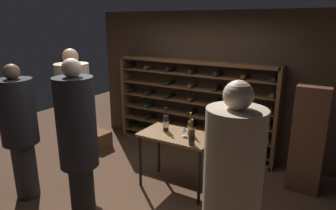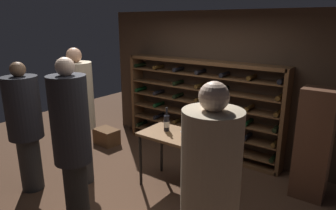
{
  "view_description": "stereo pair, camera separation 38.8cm",
  "coord_description": "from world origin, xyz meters",
  "px_view_note": "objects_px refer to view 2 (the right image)",
  "views": [
    {
      "loc": [
        2.17,
        -3.16,
        2.41
      ],
      "look_at": [
        0.12,
        0.31,
        1.28
      ],
      "focal_mm": 31.8,
      "sensor_mm": 36.0,
      "label": 1
    },
    {
      "loc": [
        2.5,
        -2.94,
        2.41
      ],
      "look_at": [
        0.12,
        0.31,
        1.28
      ],
      "focal_mm": 31.8,
      "sensor_mm": 36.0,
      "label": 2
    }
  ],
  "objects_px": {
    "wine_glass_stemmed_right": "(183,130)",
    "person_bystander_dark_jacket": "(79,111)",
    "person_host_in_suit": "(72,140)",
    "tasting_table": "(177,141)",
    "person_guest_plum_blouse": "(25,122)",
    "wine_bottle_green_slim": "(189,137)",
    "person_bystander_red_print": "(210,192)",
    "wine_bottle_amber_reserve": "(190,128)",
    "wine_rack": "(200,107)",
    "display_cabinet": "(313,145)",
    "wine_bottle_red_label": "(167,122)",
    "wine_crate": "(107,136)"
  },
  "relations": [
    {
      "from": "person_bystander_red_print",
      "to": "wine_bottle_amber_reserve",
      "type": "bearing_deg",
      "value": -135.22
    },
    {
      "from": "person_host_in_suit",
      "to": "wine_bottle_red_label",
      "type": "height_order",
      "value": "person_host_in_suit"
    },
    {
      "from": "tasting_table",
      "to": "wine_glass_stemmed_right",
      "type": "xyz_separation_m",
      "value": [
        0.12,
        -0.01,
        0.2
      ]
    },
    {
      "from": "person_bystander_red_print",
      "to": "wine_glass_stemmed_right",
      "type": "bearing_deg",
      "value": -132.13
    },
    {
      "from": "tasting_table",
      "to": "person_host_in_suit",
      "type": "relative_size",
      "value": 0.52
    },
    {
      "from": "tasting_table",
      "to": "person_guest_plum_blouse",
      "type": "distance_m",
      "value": 2.17
    },
    {
      "from": "person_host_in_suit",
      "to": "display_cabinet",
      "type": "relative_size",
      "value": 1.31
    },
    {
      "from": "wine_glass_stemmed_right",
      "to": "person_bystander_dark_jacket",
      "type": "bearing_deg",
      "value": -153.37
    },
    {
      "from": "person_bystander_dark_jacket",
      "to": "person_host_in_suit",
      "type": "height_order",
      "value": "same"
    },
    {
      "from": "wine_crate",
      "to": "wine_bottle_amber_reserve",
      "type": "relative_size",
      "value": 1.44
    },
    {
      "from": "wine_bottle_amber_reserve",
      "to": "wine_glass_stemmed_right",
      "type": "relative_size",
      "value": 2.35
    },
    {
      "from": "wine_rack",
      "to": "person_bystander_red_print",
      "type": "xyz_separation_m",
      "value": [
        1.7,
        -2.77,
        0.23
      ]
    },
    {
      "from": "wine_rack",
      "to": "person_bystander_dark_jacket",
      "type": "distance_m",
      "value": 2.25
    },
    {
      "from": "wine_bottle_amber_reserve",
      "to": "person_bystander_red_print",
      "type": "bearing_deg",
      "value": -53.22
    },
    {
      "from": "wine_bottle_red_label",
      "to": "wine_crate",
      "type": "bearing_deg",
      "value": 165.73
    },
    {
      "from": "wine_bottle_green_slim",
      "to": "wine_bottle_amber_reserve",
      "type": "bearing_deg",
      "value": 119.42
    },
    {
      "from": "person_host_in_suit",
      "to": "tasting_table",
      "type": "bearing_deg",
      "value": -165.48
    },
    {
      "from": "wine_rack",
      "to": "person_guest_plum_blouse",
      "type": "height_order",
      "value": "person_guest_plum_blouse"
    },
    {
      "from": "person_host_in_suit",
      "to": "display_cabinet",
      "type": "distance_m",
      "value": 3.16
    },
    {
      "from": "wine_glass_stemmed_right",
      "to": "wine_crate",
      "type": "bearing_deg",
      "value": 166.54
    },
    {
      "from": "wine_bottle_red_label",
      "to": "wine_glass_stemmed_right",
      "type": "bearing_deg",
      "value": -8.81
    },
    {
      "from": "person_bystander_red_print",
      "to": "wine_bottle_amber_reserve",
      "type": "xyz_separation_m",
      "value": [
        -1.12,
        1.5,
        -0.14
      ]
    },
    {
      "from": "wine_rack",
      "to": "tasting_table",
      "type": "relative_size",
      "value": 2.95
    },
    {
      "from": "person_bystander_red_print",
      "to": "wine_bottle_red_label",
      "type": "relative_size",
      "value": 5.51
    },
    {
      "from": "wine_rack",
      "to": "display_cabinet",
      "type": "xyz_separation_m",
      "value": [
        2.05,
        -0.44,
        -0.08
      ]
    },
    {
      "from": "person_bystander_dark_jacket",
      "to": "display_cabinet",
      "type": "xyz_separation_m",
      "value": [
        2.91,
        1.62,
        -0.36
      ]
    },
    {
      "from": "wine_glass_stemmed_right",
      "to": "tasting_table",
      "type": "bearing_deg",
      "value": 174.33
    },
    {
      "from": "person_bystander_dark_jacket",
      "to": "wine_bottle_amber_reserve",
      "type": "distance_m",
      "value": 1.65
    },
    {
      "from": "person_host_in_suit",
      "to": "person_bystander_dark_jacket",
      "type": "bearing_deg",
      "value": -101.43
    },
    {
      "from": "wine_rack",
      "to": "person_host_in_suit",
      "type": "distance_m",
      "value": 2.83
    },
    {
      "from": "person_host_in_suit",
      "to": "wine_bottle_red_label",
      "type": "xyz_separation_m",
      "value": [
        0.19,
        1.51,
        -0.18
      ]
    },
    {
      "from": "person_guest_plum_blouse",
      "to": "person_bystander_dark_jacket",
      "type": "bearing_deg",
      "value": -65.84
    },
    {
      "from": "wine_bottle_amber_reserve",
      "to": "person_guest_plum_blouse",
      "type": "bearing_deg",
      "value": -143.9
    },
    {
      "from": "person_guest_plum_blouse",
      "to": "tasting_table",
      "type": "bearing_deg",
      "value": -81.88
    },
    {
      "from": "person_guest_plum_blouse",
      "to": "wine_bottle_green_slim",
      "type": "relative_size",
      "value": 5.32
    },
    {
      "from": "wine_bottle_green_slim",
      "to": "wine_bottle_amber_reserve",
      "type": "height_order",
      "value": "wine_bottle_green_slim"
    },
    {
      "from": "person_bystander_dark_jacket",
      "to": "wine_bottle_green_slim",
      "type": "distance_m",
      "value": 1.7
    },
    {
      "from": "wine_crate",
      "to": "wine_bottle_green_slim",
      "type": "distance_m",
      "value": 2.67
    },
    {
      "from": "person_guest_plum_blouse",
      "to": "wine_bottle_green_slim",
      "type": "bearing_deg",
      "value": -91.7
    },
    {
      "from": "person_bystander_red_print",
      "to": "wine_bottle_red_label",
      "type": "height_order",
      "value": "person_bystander_red_print"
    },
    {
      "from": "display_cabinet",
      "to": "wine_bottle_green_slim",
      "type": "relative_size",
      "value": 4.41
    },
    {
      "from": "person_bystander_dark_jacket",
      "to": "person_host_in_suit",
      "type": "relative_size",
      "value": 1.0
    },
    {
      "from": "wine_rack",
      "to": "person_guest_plum_blouse",
      "type": "relative_size",
      "value": 1.66
    },
    {
      "from": "display_cabinet",
      "to": "wine_bottle_red_label",
      "type": "distance_m",
      "value": 2.06
    },
    {
      "from": "person_guest_plum_blouse",
      "to": "person_host_in_suit",
      "type": "height_order",
      "value": "person_host_in_suit"
    },
    {
      "from": "person_bystander_dark_jacket",
      "to": "person_guest_plum_blouse",
      "type": "relative_size",
      "value": 1.09
    },
    {
      "from": "tasting_table",
      "to": "person_guest_plum_blouse",
      "type": "bearing_deg",
      "value": -142.91
    },
    {
      "from": "person_bystander_dark_jacket",
      "to": "person_bystander_red_print",
      "type": "distance_m",
      "value": 2.66
    },
    {
      "from": "tasting_table",
      "to": "wine_crate",
      "type": "relative_size",
      "value": 2.22
    },
    {
      "from": "wine_bottle_red_label",
      "to": "wine_bottle_amber_reserve",
      "type": "height_order",
      "value": "wine_bottle_red_label"
    }
  ]
}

